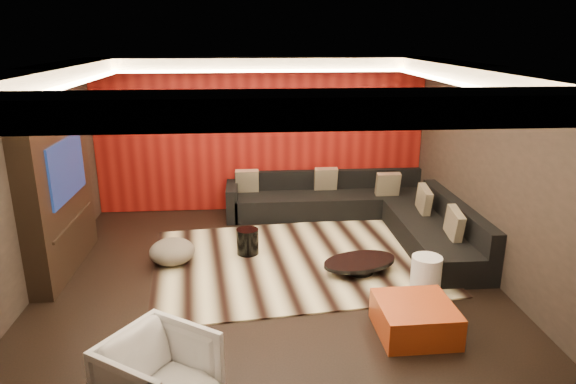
{
  "coord_description": "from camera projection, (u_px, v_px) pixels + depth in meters",
  "views": [
    {
      "loc": [
        -0.26,
        -6.29,
        3.2
      ],
      "look_at": [
        0.3,
        0.6,
        1.05
      ],
      "focal_mm": 32.0,
      "sensor_mm": 36.0,
      "label": 1
    }
  ],
  "objects": [
    {
      "name": "floor",
      "position": [
        270.0,
        280.0,
        6.96
      ],
      "size": [
        6.0,
        6.0,
        0.02
      ],
      "primitive_type": "cube",
      "color": "black",
      "rests_on": "ground"
    },
    {
      "name": "ceiling",
      "position": [
        267.0,
        67.0,
        6.12
      ],
      "size": [
        6.0,
        6.0,
        0.02
      ],
      "primitive_type": "cube",
      "color": "silver",
      "rests_on": "ground"
    },
    {
      "name": "wall_back",
      "position": [
        261.0,
        135.0,
        9.41
      ],
      "size": [
        6.0,
        0.02,
        2.8
      ],
      "primitive_type": "cube",
      "color": "black",
      "rests_on": "ground"
    },
    {
      "name": "wall_left",
      "position": [
        24.0,
        186.0,
        6.31
      ],
      "size": [
        0.02,
        6.0,
        2.8
      ],
      "primitive_type": "cube",
      "color": "black",
      "rests_on": "ground"
    },
    {
      "name": "wall_right",
      "position": [
        496.0,
        175.0,
        6.78
      ],
      "size": [
        0.02,
        6.0,
        2.8
      ],
      "primitive_type": "cube",
      "color": "black",
      "rests_on": "ground"
    },
    {
      "name": "red_feature_wall",
      "position": [
        261.0,
        136.0,
        9.37
      ],
      "size": [
        5.98,
        0.05,
        2.78
      ],
      "primitive_type": "cube",
      "color": "#6B0C0A",
      "rests_on": "ground"
    },
    {
      "name": "soffit_back",
      "position": [
        260.0,
        64.0,
        8.73
      ],
      "size": [
        6.0,
        0.6,
        0.22
      ],
      "primitive_type": "cube",
      "color": "silver",
      "rests_on": "ground"
    },
    {
      "name": "soffit_front",
      "position": [
        284.0,
        109.0,
        3.59
      ],
      "size": [
        6.0,
        0.6,
        0.22
      ],
      "primitive_type": "cube",
      "color": "silver",
      "rests_on": "ground"
    },
    {
      "name": "soffit_left",
      "position": [
        35.0,
        79.0,
        5.95
      ],
      "size": [
        0.6,
        4.8,
        0.22
      ],
      "primitive_type": "cube",
      "color": "silver",
      "rests_on": "ground"
    },
    {
      "name": "soffit_right",
      "position": [
        484.0,
        76.0,
        6.37
      ],
      "size": [
        0.6,
        4.8,
        0.22
      ],
      "primitive_type": "cube",
      "color": "silver",
      "rests_on": "ground"
    },
    {
      "name": "cove_back",
      "position": [
        261.0,
        71.0,
        8.43
      ],
      "size": [
        4.8,
        0.08,
        0.04
      ],
      "primitive_type": "cube",
      "color": "#FFD899",
      "rests_on": "ground"
    },
    {
      "name": "cove_front",
      "position": [
        280.0,
        114.0,
        3.94
      ],
      "size": [
        4.8,
        0.08,
        0.04
      ],
      "primitive_type": "cube",
      "color": "#FFD899",
      "rests_on": "ground"
    },
    {
      "name": "cove_left",
      "position": [
        66.0,
        86.0,
        6.0
      ],
      "size": [
        0.08,
        4.8,
        0.04
      ],
      "primitive_type": "cube",
      "color": "#FFD899",
      "rests_on": "ground"
    },
    {
      "name": "cove_right",
      "position": [
        457.0,
        83.0,
        6.37
      ],
      "size": [
        0.08,
        4.8,
        0.04
      ],
      "primitive_type": "cube",
      "color": "#FFD899",
      "rests_on": "ground"
    },
    {
      "name": "tv_surround",
      "position": [
        58.0,
        194.0,
        6.98
      ],
      "size": [
        0.3,
        2.0,
        2.2
      ],
      "primitive_type": "cube",
      "color": "black",
      "rests_on": "ground"
    },
    {
      "name": "tv_screen",
      "position": [
        67.0,
        169.0,
        6.89
      ],
      "size": [
        0.04,
        1.3,
        0.8
      ],
      "primitive_type": "cube",
      "color": "black",
      "rests_on": "ground"
    },
    {
      "name": "tv_shelf",
      "position": [
        73.0,
        221.0,
        7.11
      ],
      "size": [
        0.04,
        1.6,
        0.04
      ],
      "primitive_type": "cube",
      "color": "black",
      "rests_on": "ground"
    },
    {
      "name": "rug",
      "position": [
        294.0,
        261.0,
        7.5
      ],
      "size": [
        4.3,
        3.42,
        0.02
      ],
      "primitive_type": "cube",
      "rotation": [
        0.0,
        0.0,
        0.11
      ],
      "color": "beige",
      "rests_on": "floor"
    },
    {
      "name": "coffee_table",
      "position": [
        359.0,
        266.0,
        7.11
      ],
      "size": [
        1.33,
        1.33,
        0.18
      ],
      "primitive_type": "cylinder",
      "rotation": [
        0.0,
        0.0,
        0.31
      ],
      "color": "black",
      "rests_on": "rug"
    },
    {
      "name": "drum_stool",
      "position": [
        248.0,
        241.0,
        7.68
      ],
      "size": [
        0.41,
        0.41,
        0.39
      ],
      "primitive_type": "cylinder",
      "rotation": [
        0.0,
        0.0,
        0.31
      ],
      "color": "black",
      "rests_on": "rug"
    },
    {
      "name": "striped_pouf",
      "position": [
        172.0,
        251.0,
        7.36
      ],
      "size": [
        0.75,
        0.75,
        0.36
      ],
      "primitive_type": "ellipsoid",
      "rotation": [
        0.0,
        0.0,
        -0.17
      ],
      "color": "tan",
      "rests_on": "rug"
    },
    {
      "name": "white_side_table",
      "position": [
        426.0,
        274.0,
        6.57
      ],
      "size": [
        0.48,
        0.48,
        0.48
      ],
      "primitive_type": "cylinder",
      "rotation": [
        0.0,
        0.0,
        -0.27
      ],
      "color": "white",
      "rests_on": "floor"
    },
    {
      "name": "orange_ottoman",
      "position": [
        415.0,
        318.0,
        5.66
      ],
      "size": [
        0.83,
        0.83,
        0.36
      ],
      "primitive_type": "cube",
      "rotation": [
        0.0,
        0.0,
        0.02
      ],
      "color": "maroon",
      "rests_on": "floor"
    },
    {
      "name": "armchair",
      "position": [
        159.0,
        378.0,
        4.38
      ],
      "size": [
        1.14,
        1.14,
        0.76
      ],
      "primitive_type": "imported",
      "rotation": [
        0.0,
        0.0,
        0.97
      ],
      "color": "silver",
      "rests_on": "floor"
    },
    {
      "name": "sectional_sofa",
      "position": [
        365.0,
        212.0,
        8.79
      ],
      "size": [
        3.65,
        3.5,
        0.75
      ],
      "color": "black",
      "rests_on": "floor"
    },
    {
      "name": "throw_pillows",
      "position": [
        362.0,
        192.0,
        8.69
      ],
      "size": [
        3.18,
        2.83,
        0.5
      ],
      "color": "beige",
      "rests_on": "sectional_sofa"
    }
  ]
}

